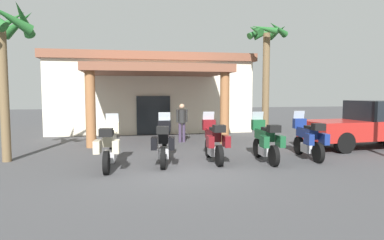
# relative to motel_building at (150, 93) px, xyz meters

# --- Properties ---
(ground_plane) EXTENTS (80.00, 80.00, 0.00)m
(ground_plane) POSITION_rel_motel_building_xyz_m (-0.06, -11.67, -2.29)
(ground_plane) COLOR #424244
(motel_building) EXTENTS (11.83, 11.02, 4.48)m
(motel_building) POSITION_rel_motel_building_xyz_m (0.00, 0.00, 0.00)
(motel_building) COLOR silver
(motel_building) RESTS_ON ground_plane
(motorcycle_cream) EXTENTS (0.74, 2.21, 1.61)m
(motorcycle_cream) POSITION_rel_motel_building_xyz_m (-2.12, -10.99, -1.59)
(motorcycle_cream) COLOR black
(motorcycle_cream) RESTS_ON ground_plane
(motorcycle_black) EXTENTS (0.84, 2.20, 1.61)m
(motorcycle_black) POSITION_rel_motel_building_xyz_m (-0.45, -10.68, -1.59)
(motorcycle_black) COLOR black
(motorcycle_black) RESTS_ON ground_plane
(motorcycle_maroon) EXTENTS (0.72, 2.21, 1.61)m
(motorcycle_maroon) POSITION_rel_motel_building_xyz_m (1.22, -10.64, -1.59)
(motorcycle_maroon) COLOR black
(motorcycle_maroon) RESTS_ON ground_plane
(motorcycle_green) EXTENTS (0.73, 2.21, 1.61)m
(motorcycle_green) POSITION_rel_motel_building_xyz_m (2.88, -11.00, -1.59)
(motorcycle_green) COLOR black
(motorcycle_green) RESTS_ON ground_plane
(motorcycle_blue) EXTENTS (0.76, 2.21, 1.61)m
(motorcycle_blue) POSITION_rel_motel_building_xyz_m (4.55, -10.81, -1.59)
(motorcycle_blue) COLOR black
(motorcycle_blue) RESTS_ON ground_plane
(pedestrian) EXTENTS (0.53, 0.32, 1.77)m
(pedestrian) POSITION_rel_motel_building_xyz_m (0.96, -6.11, -1.25)
(pedestrian) COLOR #3F334C
(pedestrian) RESTS_ON ground_plane
(pickup_truck_red) EXTENTS (5.31, 2.23, 1.95)m
(pickup_truck_red) POSITION_rel_motel_building_xyz_m (8.19, -9.22, -1.35)
(pickup_truck_red) COLOR black
(pickup_truck_red) RESTS_ON ground_plane
(palm_tree_near_portico) EXTENTS (2.09, 2.15, 6.05)m
(palm_tree_near_portico) POSITION_rel_motel_building_xyz_m (5.77, -4.51, 2.10)
(palm_tree_near_portico) COLOR brown
(palm_tree_near_portico) RESTS_ON ground_plane
(palm_tree_roadside) EXTENTS (2.19, 2.21, 5.20)m
(palm_tree_roadside) POSITION_rel_motel_building_xyz_m (-5.47, -9.22, 1.78)
(palm_tree_roadside) COLOR brown
(palm_tree_roadside) RESTS_ON ground_plane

